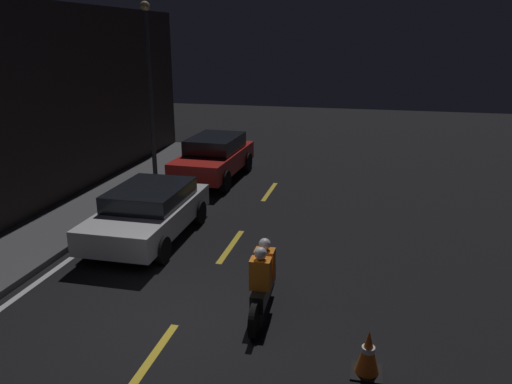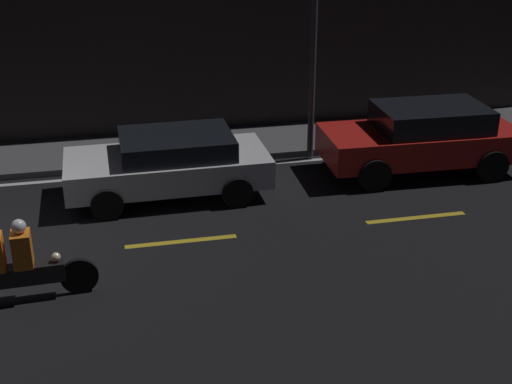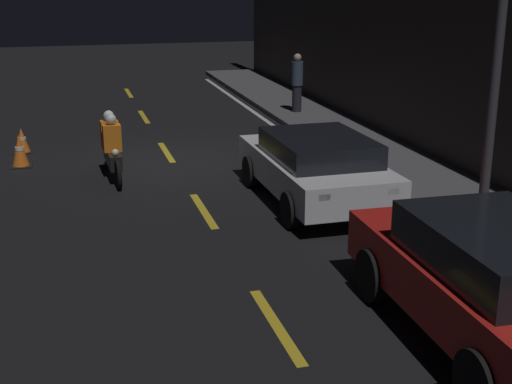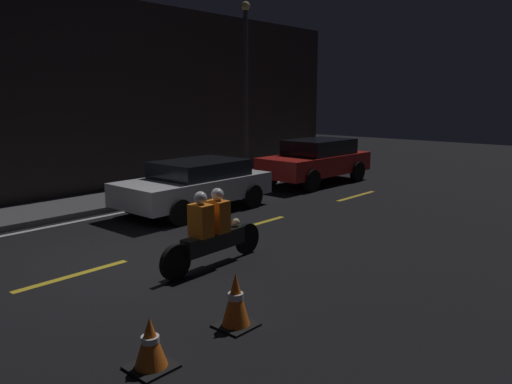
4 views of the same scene
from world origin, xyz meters
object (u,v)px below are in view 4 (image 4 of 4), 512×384
Objects in this scene: sedan_white at (196,184)px; traffic_cone_near at (150,343)px; motorcycle at (211,231)px; street_lamp at (246,86)px; taxi_red at (316,160)px; traffic_cone_mid at (236,300)px.

traffic_cone_near is (-5.43, -5.40, -0.42)m from sedan_white.
traffic_cone_near is at bearing -146.83° from motorcycle.
street_lamp is at bearing 36.34° from motorcycle.
taxi_red reaches higher than motorcycle.
street_lamp is (7.45, 6.72, 2.88)m from traffic_cone_mid.
traffic_cone_mid is 10.44m from street_lamp.
motorcycle is 3.26× the size of traffic_cone_mid.
street_lamp reaches higher than taxi_red.
sedan_white is at bearing -158.23° from street_lamp.
street_lamp is (6.08, 4.83, 2.60)m from motorcycle.
taxi_red is 7.21× the size of traffic_cone_near.
traffic_cone_near is 0.10× the size of street_lamp.
taxi_red is (5.51, 0.09, 0.10)m from sedan_white.
traffic_cone_mid is at bearing 52.15° from sedan_white.
traffic_cone_mid is (-9.61, -5.48, -0.45)m from taxi_red.
taxi_red is 5.92× the size of traffic_cone_mid.
taxi_red reaches higher than traffic_cone_mid.
motorcycle is (-8.24, -3.58, -0.17)m from taxi_red.
street_lamp is (-2.16, 1.25, 2.43)m from taxi_red.
street_lamp is at bearing 37.49° from traffic_cone_near.
taxi_red is at bearing -29.98° from street_lamp.
traffic_cone_mid is (-1.37, -1.90, -0.28)m from motorcycle.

